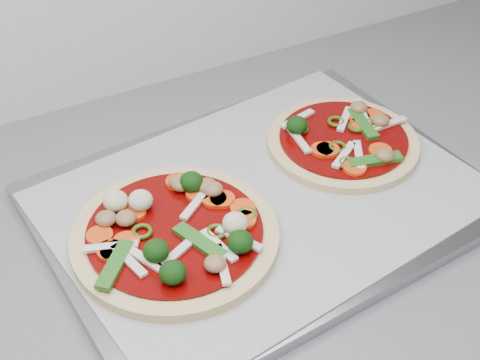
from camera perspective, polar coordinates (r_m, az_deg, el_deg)
name	(u,v)px	position (r m, az deg, el deg)	size (l,w,h in m)	color
countertop	(463,162)	(0.82, 18.51, 1.49)	(3.60, 0.60, 0.04)	slate
baking_tray	(263,201)	(0.69, 2.00, -1.84)	(0.43, 0.32, 0.01)	#939298
parchment	(263,196)	(0.68, 2.01, -1.33)	(0.42, 0.30, 0.00)	#9E9EA4
pizza_left	(176,232)	(0.63, -5.52, -4.42)	(0.23, 0.23, 0.03)	#DAB37F
pizza_right	(343,140)	(0.75, 8.80, 3.42)	(0.19, 0.19, 0.03)	#DAB37F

